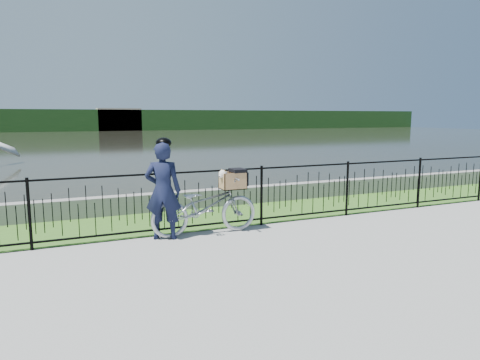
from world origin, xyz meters
name	(u,v)px	position (x,y,z in m)	size (l,w,h in m)	color
ground	(248,256)	(0.00, 0.00, 0.00)	(120.00, 120.00, 0.00)	gray
grass_strip	(196,218)	(0.00, 2.60, 0.00)	(60.00, 2.00, 0.01)	#36621E
water	(89,141)	(0.00, 33.00, 0.00)	(120.00, 120.00, 0.00)	black
quay_wall	(183,200)	(0.00, 3.60, 0.20)	(60.00, 0.30, 0.40)	slate
fence	(212,200)	(0.00, 1.60, 0.58)	(14.00, 0.06, 1.15)	black
far_treeline	(74,120)	(0.00, 60.00, 1.50)	(120.00, 6.00, 3.00)	#1E4118
far_building_right	(119,119)	(6.00, 58.50, 1.60)	(6.00, 3.00, 3.20)	#A39782
bicycle_rig	(205,206)	(-0.20, 1.40, 0.52)	(1.93, 0.67, 1.16)	#A6ABB2
cyclist	(163,189)	(-0.94, 1.41, 0.86)	(0.71, 0.59, 1.73)	black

